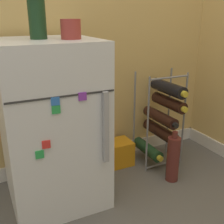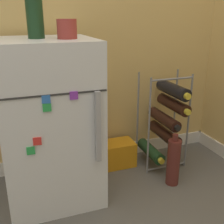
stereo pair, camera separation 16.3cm
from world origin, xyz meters
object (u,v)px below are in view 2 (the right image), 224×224
(fridge_top_bottle, at_px, (34,11))
(loose_bottle_floor, at_px, (173,162))
(fridge_top_cup, at_px, (67,29))
(wine_rack, at_px, (166,119))
(mini_fridge, at_px, (50,122))
(soda_box, at_px, (113,154))

(fridge_top_bottle, xyz_separation_m, loose_bottle_floor, (0.71, -0.16, -0.84))
(fridge_top_cup, bearing_deg, loose_bottle_floor, -9.30)
(wine_rack, relative_size, loose_bottle_floor, 1.95)
(fridge_top_cup, height_order, fridge_top_bottle, fridge_top_bottle)
(mini_fridge, height_order, wine_rack, mini_fridge)
(mini_fridge, relative_size, loose_bottle_floor, 2.67)
(fridge_top_bottle, bearing_deg, loose_bottle_floor, -12.94)
(wine_rack, height_order, soda_box, wine_rack)
(mini_fridge, distance_m, fridge_top_bottle, 0.55)
(fridge_top_bottle, height_order, loose_bottle_floor, fridge_top_bottle)
(mini_fridge, distance_m, loose_bottle_floor, 0.75)
(mini_fridge, height_order, soda_box, mini_fridge)
(wine_rack, bearing_deg, loose_bottle_floor, -106.85)
(soda_box, bearing_deg, loose_bottle_floor, -50.26)
(soda_box, relative_size, fridge_top_bottle, 1.04)
(fridge_top_cup, bearing_deg, mini_fridge, 148.60)
(mini_fridge, xyz_separation_m, wine_rack, (0.75, 0.08, -0.11))
(mini_fridge, height_order, loose_bottle_floor, mini_fridge)
(mini_fridge, distance_m, fridge_top_cup, 0.49)
(mini_fridge, bearing_deg, soda_box, 21.40)
(soda_box, xyz_separation_m, fridge_top_bottle, (-0.44, -0.16, 0.90))
(fridge_top_cup, bearing_deg, fridge_top_bottle, 152.86)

